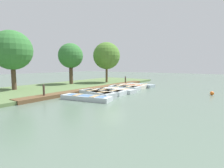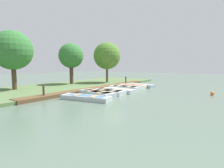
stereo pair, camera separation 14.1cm
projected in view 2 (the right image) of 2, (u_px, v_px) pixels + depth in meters
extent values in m
plane|color=#566B5B|center=(110.00, 91.00, 16.43)|extent=(80.00, 80.00, 0.00)
cube|color=#567042|center=(74.00, 86.00, 19.32)|extent=(8.00, 24.00, 0.22)
cube|color=brown|center=(99.00, 88.00, 17.22)|extent=(1.05, 16.20, 0.25)
cube|color=#B2BCC1|center=(86.00, 98.00, 11.95)|extent=(3.70, 1.75, 0.31)
cube|color=#4C709E|center=(86.00, 96.00, 11.94)|extent=(3.03, 1.40, 0.02)
cube|color=tan|center=(94.00, 96.00, 11.66)|extent=(0.55, 1.00, 0.03)
cube|color=tan|center=(77.00, 95.00, 12.21)|extent=(0.55, 1.00, 0.03)
cube|color=#B2BCC1|center=(97.00, 94.00, 13.41)|extent=(3.46, 1.68, 0.39)
cube|color=#6B7F51|center=(97.00, 91.00, 13.39)|extent=(2.83, 1.34, 0.03)
cube|color=tan|center=(102.00, 92.00, 12.93)|extent=(0.51, 1.04, 0.03)
cube|color=tan|center=(92.00, 90.00, 13.84)|extent=(0.51, 1.04, 0.03)
cube|color=#B2BCC1|center=(108.00, 92.00, 14.40)|extent=(2.86, 1.36, 0.33)
cube|color=beige|center=(108.00, 90.00, 14.39)|extent=(2.34, 1.07, 0.03)
cube|color=tan|center=(114.00, 90.00, 14.10)|extent=(0.34, 1.12, 0.03)
cube|color=tan|center=(103.00, 89.00, 14.67)|extent=(0.34, 1.12, 0.03)
cube|color=#B2BCC1|center=(119.00, 90.00, 15.51)|extent=(3.17, 1.31, 0.32)
cube|color=#4C709E|center=(119.00, 89.00, 15.49)|extent=(2.59, 1.04, 0.03)
cube|color=tan|center=(124.00, 89.00, 15.10)|extent=(0.40, 0.94, 0.03)
cube|color=tan|center=(114.00, 88.00, 15.88)|extent=(0.40, 0.94, 0.03)
cube|color=#B2BCC1|center=(125.00, 88.00, 17.00)|extent=(2.99, 1.17, 0.35)
cube|color=#4C709E|center=(125.00, 86.00, 16.98)|extent=(2.45, 0.92, 0.03)
cube|color=tan|center=(130.00, 86.00, 16.65)|extent=(0.31, 1.06, 0.03)
cube|color=tan|center=(120.00, 86.00, 17.31)|extent=(0.31, 1.06, 0.03)
cube|color=beige|center=(132.00, 86.00, 18.37)|extent=(2.73, 1.27, 0.33)
cube|color=#994C33|center=(132.00, 85.00, 18.36)|extent=(2.24, 0.99, 0.03)
cube|color=tan|center=(137.00, 85.00, 18.05)|extent=(0.29, 1.14, 0.03)
cube|color=tan|center=(128.00, 84.00, 18.66)|extent=(0.29, 1.14, 0.03)
cube|color=#8C9EA8|center=(141.00, 85.00, 19.28)|extent=(3.12, 1.43, 0.31)
cube|color=teal|center=(141.00, 84.00, 19.27)|extent=(2.55, 1.13, 0.02)
cube|color=tan|center=(145.00, 84.00, 18.89)|extent=(0.39, 1.11, 0.03)
cube|color=tan|center=(136.00, 83.00, 19.64)|extent=(0.39, 1.11, 0.03)
cylinder|color=#47382D|center=(44.00, 92.00, 12.30)|extent=(0.15, 0.15, 0.94)
sphere|color=#47382D|center=(43.00, 85.00, 12.25)|extent=(0.14, 0.14, 0.14)
cylinder|color=#47382D|center=(126.00, 81.00, 21.29)|extent=(0.15, 0.15, 0.94)
sphere|color=#47382D|center=(126.00, 77.00, 21.23)|extent=(0.14, 0.14, 0.14)
sphere|color=orange|center=(212.00, 93.00, 13.83)|extent=(0.30, 0.30, 0.30)
cylinder|color=#4C3828|center=(14.00, 77.00, 15.42)|extent=(0.39, 0.39, 2.73)
sphere|color=#337033|center=(12.00, 50.00, 15.17)|extent=(3.40, 3.40, 3.40)
cylinder|color=#4C3828|center=(71.00, 74.00, 20.20)|extent=(0.42, 0.42, 2.68)
sphere|color=#337033|center=(71.00, 56.00, 19.97)|extent=(2.81, 2.81, 2.81)
cylinder|color=brown|center=(107.00, 74.00, 21.94)|extent=(0.27, 0.27, 2.62)
sphere|color=#4C7A2D|center=(107.00, 56.00, 21.70)|extent=(3.34, 3.34, 3.34)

